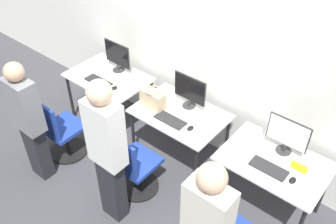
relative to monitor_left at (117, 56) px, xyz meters
name	(u,v)px	position (x,y,z in m)	size (l,w,h in m)	color
ground_plane	(160,174)	(1.20, -0.56, -0.96)	(20.00, 20.00, 0.00)	#3D3D42
wall_back	(208,46)	(1.20, 0.30, 0.44)	(12.00, 0.05, 2.80)	silver
desk_left	(109,82)	(0.00, -0.19, -0.30)	(1.05, 0.73, 0.74)	silver
monitor_left	(117,56)	(0.00, 0.00, 0.00)	(0.43, 0.16, 0.41)	#2D2D2D
keyboard_left	(98,81)	(0.00, -0.36, -0.21)	(0.37, 0.16, 0.02)	#262628
mouse_left	(114,88)	(0.27, -0.34, -0.20)	(0.06, 0.09, 0.03)	black
office_chair_left	(61,133)	(0.03, -1.07, -0.60)	(0.48, 0.48, 0.88)	black
person_left	(28,119)	(0.07, -1.43, -0.12)	(0.36, 0.20, 1.56)	#232328
desk_center	(180,118)	(1.20, -0.19, -0.30)	(1.05, 0.73, 0.74)	silver
monitor_center	(190,91)	(1.20, -0.02, 0.00)	(0.43, 0.16, 0.41)	#2D2D2D
keyboard_center	(170,120)	(1.20, -0.37, -0.21)	(0.37, 0.16, 0.02)	#262628
mouse_center	(190,128)	(1.46, -0.35, -0.20)	(0.06, 0.09, 0.03)	black
office_chair_center	(134,168)	(1.12, -0.92, -0.60)	(0.48, 0.48, 0.88)	black
person_center	(107,150)	(1.17, -1.28, 0.00)	(0.36, 0.23, 1.75)	#232328
desk_right	(273,167)	(2.40, -0.19, -0.30)	(1.05, 0.73, 0.74)	silver
monitor_right	(288,135)	(2.40, -0.01, 0.00)	(0.43, 0.16, 0.41)	#2D2D2D
keyboard_right	(269,168)	(2.40, -0.33, -0.21)	(0.37, 0.16, 0.02)	#262628
mouse_right	(293,180)	(2.64, -0.33, -0.20)	(0.06, 0.09, 0.03)	black
handbag	(153,99)	(0.88, -0.30, -0.10)	(0.30, 0.18, 0.25)	tan
placard_right	(299,167)	(2.63, -0.16, -0.18)	(0.16, 0.03, 0.08)	yellow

